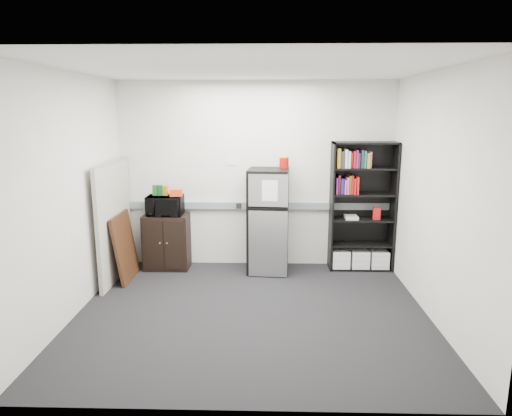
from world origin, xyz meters
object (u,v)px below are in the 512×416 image
Objects in this scene: cabinet at (167,242)px; bookshelf at (362,208)px; refrigerator at (268,221)px; cubicle_partition at (115,221)px; microwave at (165,205)px.

bookshelf is at bearing 1.31° from cabinet.
cubicle_partition is at bearing -165.75° from refrigerator.
cubicle_partition is at bearing -146.52° from microwave.
cabinet is 0.54m from microwave.
microwave is (0.60, 0.40, 0.13)m from cubicle_partition.
bookshelf reaches higher than refrigerator.
cubicle_partition is 0.84m from cabinet.
bookshelf is 1.36m from refrigerator.
bookshelf is 1.25× the size of refrigerator.
bookshelf is at bearing 11.08° from refrigerator.
refrigerator reaches higher than cabinet.
cubicle_partition reaches higher than refrigerator.
bookshelf is 1.14× the size of cubicle_partition.
cubicle_partition is at bearing -171.94° from bookshelf.
cubicle_partition reaches higher than microwave.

